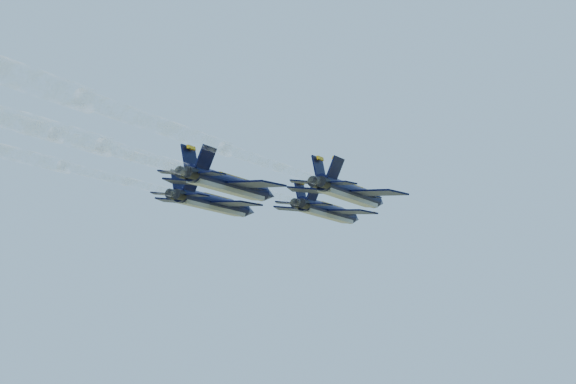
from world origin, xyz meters
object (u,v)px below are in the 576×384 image
at_px(jet_lead, 329,211).
at_px(jet_right, 351,193).
at_px(jet_slot, 230,184).
at_px(jet_left, 214,203).

height_order(jet_lead, jet_right, same).
bearing_deg(jet_right, jet_slot, -128.94).
distance_m(jet_left, jet_slot, 13.20).
relative_size(jet_left, jet_slot, 1.00).
distance_m(jet_left, jet_right, 17.02).
height_order(jet_left, jet_slot, same).
xyz_separation_m(jet_right, jet_slot, (-8.95, -10.19, 0.00)).
relative_size(jet_lead, jet_right, 1.00).
distance_m(jet_lead, jet_slot, 22.49).
bearing_deg(jet_lead, jet_slot, -90.41).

